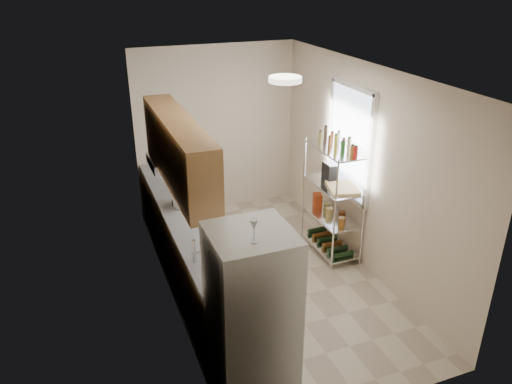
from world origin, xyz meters
TOP-DOWN VIEW (x-y plane):
  - room at (0.00, 0.00)m, footprint 2.52×4.42m
  - counter_run at (-0.92, 0.44)m, footprint 0.63×3.51m
  - upper_cabinets at (-1.05, 0.10)m, footprint 0.33×2.20m
  - range_hood at (-1.00, 0.90)m, footprint 0.50×0.60m
  - window at (1.23, 0.35)m, footprint 0.06×1.00m
  - bakers_rack at (1.00, 0.30)m, footprint 0.45×0.90m
  - ceiling_dome at (0.00, -0.30)m, footprint 0.34×0.34m
  - refrigerator at (-0.87, -1.63)m, footprint 0.69×0.69m
  - wine_glass_a at (-0.89, -1.75)m, footprint 0.06×0.06m
  - wine_glass_b at (-0.91, -1.78)m, footprint 0.07×0.07m
  - rice_cooker at (-0.92, 0.60)m, footprint 0.29×0.29m
  - frying_pan_large at (-0.93, 0.66)m, footprint 0.28×0.28m
  - frying_pan_small at (-0.91, 1.05)m, footprint 0.24×0.24m
  - cutting_board at (1.04, 0.13)m, footprint 0.46×0.53m
  - espresso_machine at (1.02, 0.44)m, footprint 0.15×0.22m
  - storage_bag at (0.96, 0.63)m, footprint 0.15×0.18m

SIDE VIEW (x-z plane):
  - counter_run at x=-0.92m, z-range 0.00..0.90m
  - storage_bag at x=0.96m, z-range 0.56..0.74m
  - refrigerator at x=-0.87m, z-range 0.00..1.67m
  - frying_pan_small at x=-0.91m, z-range 0.90..0.94m
  - frying_pan_large at x=-0.93m, z-range 0.90..0.95m
  - rice_cooker at x=-0.92m, z-range 0.90..1.13m
  - cutting_board at x=1.04m, z-range 1.01..1.04m
  - bakers_rack at x=1.00m, z-range 0.24..1.97m
  - espresso_machine at x=1.02m, z-range 1.01..1.26m
  - room at x=0.00m, z-range -0.01..2.61m
  - range_hood at x=-1.00m, z-range 1.33..1.45m
  - window at x=1.23m, z-range 0.82..2.28m
  - wine_glass_a at x=-0.89m, z-range 1.67..1.85m
  - wine_glass_b at x=-0.91m, z-range 1.67..1.87m
  - upper_cabinets at x=-1.05m, z-range 1.45..2.17m
  - ceiling_dome at x=0.00m, z-range 2.54..2.60m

